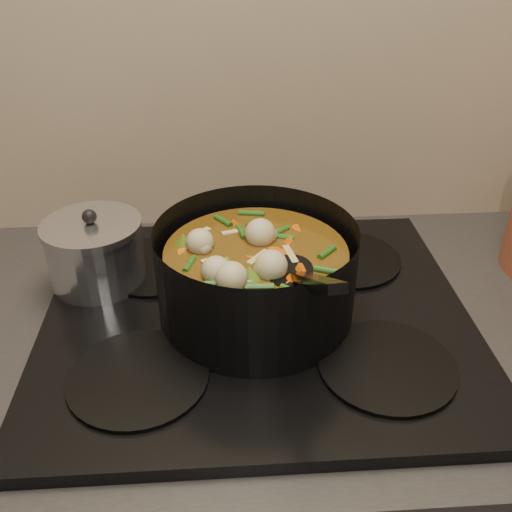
{
  "coord_description": "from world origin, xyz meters",
  "views": [
    {
      "loc": [
        -0.05,
        1.26,
        1.45
      ],
      "look_at": [
        -0.0,
        1.93,
        1.03
      ],
      "focal_mm": 40.0,
      "sensor_mm": 36.0,
      "label": 1
    }
  ],
  "objects": [
    {
      "name": "saucepan",
      "position": [
        -0.25,
        2.03,
        0.98
      ],
      "size": [
        0.15,
        0.15,
        0.12
      ],
      "rotation": [
        0.0,
        0.0,
        -0.36
      ],
      "color": "silver",
      "rests_on": "stovetop"
    },
    {
      "name": "stovetop",
      "position": [
        0.0,
        1.93,
        0.92
      ],
      "size": [
        0.62,
        0.54,
        0.03
      ],
      "color": "black",
      "rests_on": "counter"
    },
    {
      "name": "counter",
      "position": [
        0.0,
        1.93,
        0.46
      ],
      "size": [
        2.64,
        0.64,
        0.91
      ],
      "color": "brown",
      "rests_on": "ground"
    },
    {
      "name": "stockpot",
      "position": [
        -0.0,
        1.93,
        1.0
      ],
      "size": [
        0.31,
        0.39,
        0.21
      ],
      "rotation": [
        0.0,
        0.0,
        -0.11
      ],
      "color": "black",
      "rests_on": "stovetop"
    }
  ]
}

